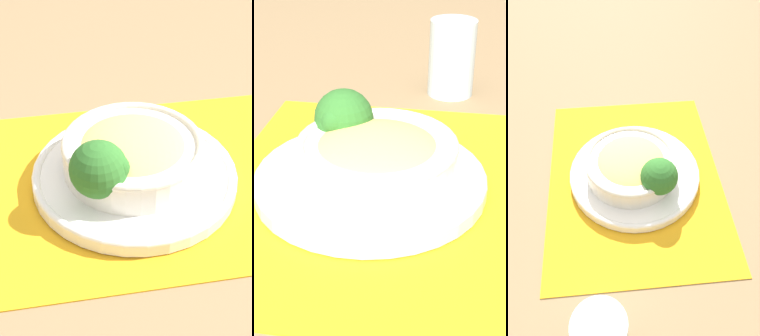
# 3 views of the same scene
# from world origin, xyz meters

# --- Properties ---
(ground_plane) EXTENTS (4.00, 4.00, 0.00)m
(ground_plane) POSITION_xyz_m (0.00, 0.00, 0.00)
(ground_plane) COLOR #8C704C
(placemat) EXTENTS (0.52, 0.42, 0.00)m
(placemat) POSITION_xyz_m (0.00, 0.00, 0.00)
(placemat) COLOR orange
(placemat) RESTS_ON ground_plane
(plate) EXTENTS (0.27, 0.27, 0.02)m
(plate) POSITION_xyz_m (0.00, 0.00, 0.02)
(plate) COLOR white
(plate) RESTS_ON placemat
(bowl) EXTENTS (0.19, 0.19, 0.05)m
(bowl) POSITION_xyz_m (-0.00, -0.01, 0.05)
(bowl) COLOR silver
(bowl) RESTS_ON plate
(broccoli_floret) EXTENTS (0.07, 0.07, 0.08)m
(broccoli_floret) POSITION_xyz_m (0.06, 0.04, 0.07)
(broccoli_floret) COLOR #759E51
(broccoli_floret) RESTS_ON plate
(carrot_slice_near) EXTENTS (0.04, 0.04, 0.01)m
(carrot_slice_near) POSITION_xyz_m (-0.04, 0.04, 0.02)
(carrot_slice_near) COLOR orange
(carrot_slice_near) RESTS_ON plate
(carrot_slice_middle) EXTENTS (0.04, 0.04, 0.01)m
(carrot_slice_middle) POSITION_xyz_m (-0.05, 0.02, 0.02)
(carrot_slice_middle) COLOR orange
(carrot_slice_middle) RESTS_ON plate
(water_glass) EXTENTS (0.07, 0.07, 0.12)m
(water_glass) POSITION_xyz_m (0.31, -0.11, 0.05)
(water_glass) COLOR silver
(water_glass) RESTS_ON ground_plane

